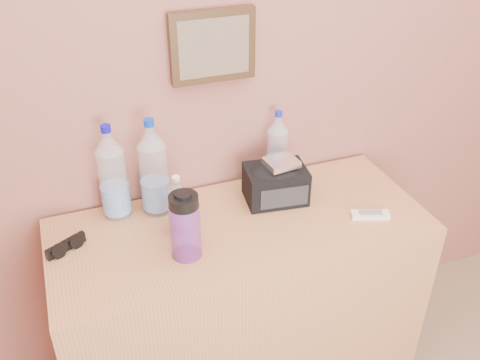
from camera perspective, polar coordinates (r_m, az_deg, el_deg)
name	(u,v)px	position (r m, az deg, el deg)	size (l,w,h in m)	color
picture_frame	(213,46)	(1.87, -2.91, 14.04)	(0.30, 0.03, 0.25)	#382311
dresser	(241,308)	(2.18, 0.09, -13.53)	(1.34, 0.56, 0.84)	#9B7952
pet_large_a	(113,177)	(1.92, -13.40, 0.32)	(0.10, 0.10, 0.36)	silver
pet_large_b	(154,172)	(1.91, -9.17, 0.85)	(0.10, 0.10, 0.37)	silver
pet_large_c	(277,150)	(2.09, 3.98, 3.19)	(0.08, 0.08, 0.30)	silver
pet_small	(178,208)	(1.83, -6.62, -2.96)	(0.06, 0.06, 0.22)	#A4C6D3
nalgene_bottle	(185,225)	(1.71, -5.88, -4.83)	(0.10, 0.10, 0.24)	purple
sunglasses	(66,246)	(1.87, -18.09, -6.67)	(0.14, 0.05, 0.04)	black
ac_remote	(370,215)	(1.99, 13.73, -3.63)	(0.14, 0.04, 0.02)	white
toiletry_bag	(276,182)	(2.00, 3.82, -0.21)	(0.22, 0.16, 0.15)	black
foil_packet	(281,163)	(1.95, 4.43, 1.87)	(0.11, 0.09, 0.02)	silver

